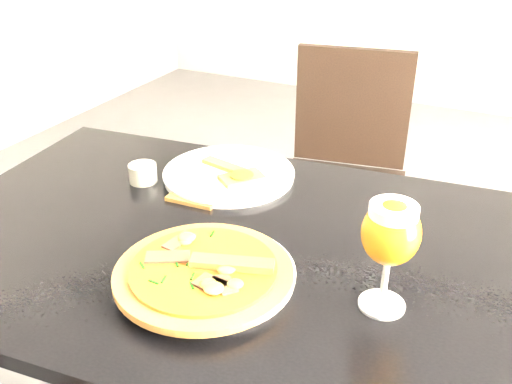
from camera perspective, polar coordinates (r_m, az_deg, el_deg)
The scene contains 9 objects.
dining_table at distance 1.17m, azimuth -3.48°, elevation -8.30°, with size 1.27×0.91×0.75m.
chair_far at distance 1.97m, azimuth 8.70°, elevation 1.89°, with size 0.47×0.47×0.89m.
plate_main at distance 1.00m, azimuth -4.52°, elevation -8.19°, with size 0.29×0.29×0.02m, color white.
pizza at distance 0.98m, azimuth -5.18°, elevation -7.89°, with size 0.31×0.31×0.03m.
plate_second at distance 1.34m, azimuth -2.72°, elevation 1.79°, with size 0.30×0.30×0.02m, color white.
crust_scraps at distance 1.31m, azimuth -2.04°, elevation 1.88°, with size 0.18×0.12×0.01m.
loose_crust at distance 1.24m, azimuth -6.63°, elevation -0.94°, with size 0.11×0.03×0.01m, color brown.
sauce_cup at distance 1.34m, azimuth -11.26°, elevation 1.94°, with size 0.06×0.06×0.04m.
beer_glass at distance 0.89m, azimuth 13.34°, elevation -4.09°, with size 0.09×0.09×0.19m.
Camera 1 is at (0.17, -0.98, 1.35)m, focal length 40.00 mm.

